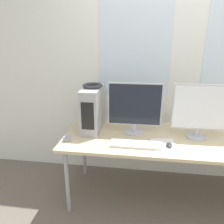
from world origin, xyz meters
TOP-DOWN VIEW (x-y plane):
  - wall_back at (0.00, 0.91)m, footprint 8.00×0.07m
  - desk at (0.00, 0.39)m, footprint 2.38×0.78m
  - pc_tower at (-0.94, 0.51)m, footprint 0.17×0.48m
  - headphones at (-0.94, 0.52)m, footprint 0.20×0.20m
  - monitor_main at (-0.52, 0.46)m, footprint 0.52×0.19m
  - monitor_right_near at (0.08, 0.43)m, footprint 0.49×0.19m
  - keyboard at (-0.49, 0.19)m, footprint 0.45×0.14m
  - mouse at (-0.20, 0.21)m, footprint 0.05×0.09m
  - cell_phone at (-1.14, 0.23)m, footprint 0.11×0.15m
  - paper_sheet_left at (-0.23, 0.21)m, footprint 0.25×0.32m

SIDE VIEW (x-z plane):
  - desk at x=0.00m, z-range 0.31..1.02m
  - paper_sheet_left at x=-0.23m, z-range 0.71..0.71m
  - cell_phone at x=-1.14m, z-range 0.71..0.72m
  - keyboard at x=-0.49m, z-range 0.71..0.73m
  - mouse at x=-0.20m, z-range 0.71..0.73m
  - pc_tower at x=-0.94m, z-range 0.71..1.15m
  - monitor_main at x=-0.52m, z-range 0.72..1.23m
  - monitor_right_near at x=0.08m, z-range 0.72..1.24m
  - headphones at x=-0.94m, z-range 1.15..1.18m
  - wall_back at x=0.00m, z-range 0.00..2.70m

